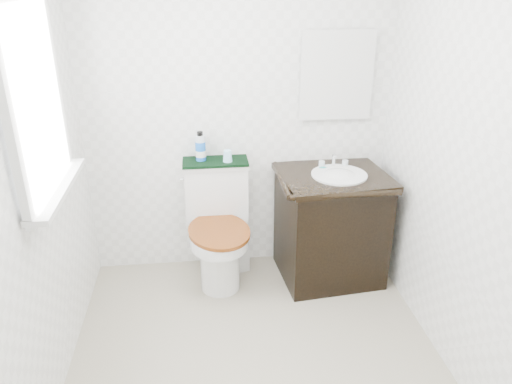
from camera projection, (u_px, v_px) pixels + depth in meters
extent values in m
plane|color=#A89E88|center=(258.00, 365.00, 2.93)|extent=(2.40, 2.40, 0.00)
plane|color=white|center=(238.00, 113.00, 3.53)|extent=(2.40, 0.00, 2.40)
plane|color=white|center=(311.00, 343.00, 1.35)|extent=(2.40, 0.00, 2.40)
plane|color=white|center=(25.00, 187.00, 2.33)|extent=(0.00, 2.40, 2.40)
plane|color=white|center=(471.00, 167.00, 2.56)|extent=(0.00, 2.40, 2.40)
cube|color=white|center=(33.00, 100.00, 2.41)|extent=(0.02, 0.70, 0.90)
cube|color=silver|center=(337.00, 76.00, 3.48)|extent=(0.50, 0.02, 0.60)
cylinder|color=white|center=(220.00, 262.00, 3.57)|extent=(0.28, 0.28, 0.43)
cube|color=white|center=(218.00, 244.00, 3.79)|extent=(0.28, 0.28, 0.43)
cube|color=white|center=(216.00, 193.00, 3.64)|extent=(0.45, 0.18, 0.41)
cube|color=white|center=(215.00, 165.00, 3.55)|extent=(0.47, 0.20, 0.03)
cylinder|color=white|center=(219.00, 238.00, 3.44)|extent=(0.41, 0.41, 0.08)
cylinder|color=brown|center=(219.00, 231.00, 3.42)|extent=(0.49, 0.49, 0.03)
cube|color=black|center=(330.00, 228.00, 3.66)|extent=(0.76, 0.66, 0.78)
cube|color=black|center=(334.00, 177.00, 3.49)|extent=(0.80, 0.70, 0.04)
cylinder|color=white|center=(339.00, 175.00, 3.46)|extent=(0.39, 0.39, 0.01)
ellipsoid|color=white|center=(339.00, 182.00, 3.48)|extent=(0.33, 0.33, 0.17)
cylinder|color=silver|center=(334.00, 161.00, 3.58)|extent=(0.02, 0.02, 0.10)
cube|color=silver|center=(235.00, 254.00, 3.82)|extent=(0.22, 0.19, 0.26)
cube|color=silver|center=(235.00, 238.00, 3.76)|extent=(0.24, 0.22, 0.03)
cube|color=black|center=(215.00, 162.00, 3.54)|extent=(0.46, 0.22, 0.02)
cylinder|color=blue|center=(201.00, 151.00, 3.52)|extent=(0.07, 0.07, 0.14)
cylinder|color=silver|center=(200.00, 139.00, 3.48)|extent=(0.07, 0.07, 0.05)
cylinder|color=black|center=(200.00, 134.00, 3.47)|extent=(0.04, 0.04, 0.03)
cone|color=#9BDFFF|center=(228.00, 156.00, 3.50)|extent=(0.07, 0.07, 0.08)
ellipsoid|color=#1A7D7B|center=(323.00, 168.00, 3.57)|extent=(0.07, 0.04, 0.02)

